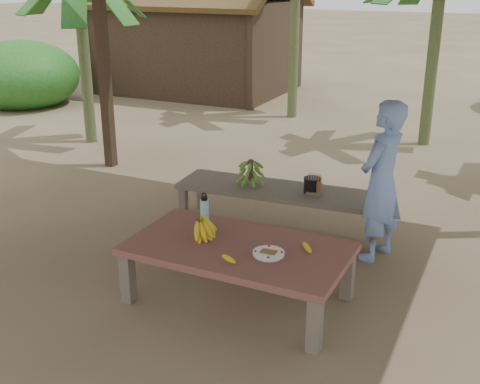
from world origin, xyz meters
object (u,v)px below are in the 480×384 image
at_px(bench, 279,193).
at_px(water_flask, 205,210).
at_px(plate, 269,254).
at_px(woman, 381,182).
at_px(work_table, 238,253).
at_px(cooking_pot, 312,185).
at_px(ripe_banana_bunch, 198,227).

bearing_deg(bench, water_flask, -103.41).
bearing_deg(plate, woman, 67.64).
bearing_deg(work_table, cooking_pot, 87.08).
height_order(bench, ripe_banana_bunch, ripe_banana_bunch).
bearing_deg(water_flask, cooking_pot, 66.32).
height_order(plate, cooking_pot, cooking_pot).
bearing_deg(woman, work_table, -17.06).
relative_size(bench, cooking_pot, 12.51).
height_order(ripe_banana_bunch, woman, woman).
distance_m(work_table, water_flask, 0.59).
xyz_separation_m(bench, woman, (1.12, -0.26, 0.38)).
relative_size(water_flask, woman, 0.19).
xyz_separation_m(cooking_pot, woman, (0.76, -0.29, 0.25)).
relative_size(bench, water_flask, 7.68).
bearing_deg(work_table, plate, -11.71).
relative_size(bench, ripe_banana_bunch, 7.58).
distance_m(water_flask, woman, 1.68).
distance_m(work_table, woman, 1.60).
relative_size(plate, cooking_pot, 1.43).
bearing_deg(plate, work_table, 167.69).
distance_m(work_table, bench, 1.59).
height_order(work_table, cooking_pot, cooking_pot).
relative_size(ripe_banana_bunch, plate, 1.15).
distance_m(bench, cooking_pot, 0.38).
relative_size(ripe_banana_bunch, water_flask, 1.01).
height_order(work_table, plate, plate).
xyz_separation_m(ripe_banana_bunch, plate, (0.68, -0.09, -0.07)).
bearing_deg(woman, plate, -5.99).
relative_size(plate, woman, 0.16).
bearing_deg(ripe_banana_bunch, woman, 45.93).
xyz_separation_m(work_table, bench, (-0.25, 1.57, -0.04)).
xyz_separation_m(ripe_banana_bunch, woman, (1.25, 1.29, 0.18)).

